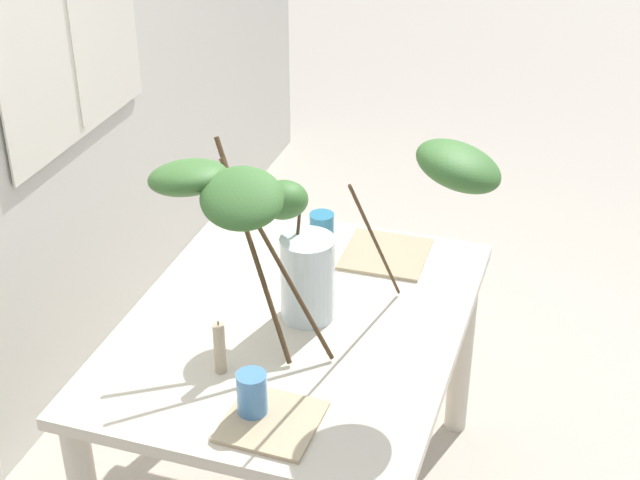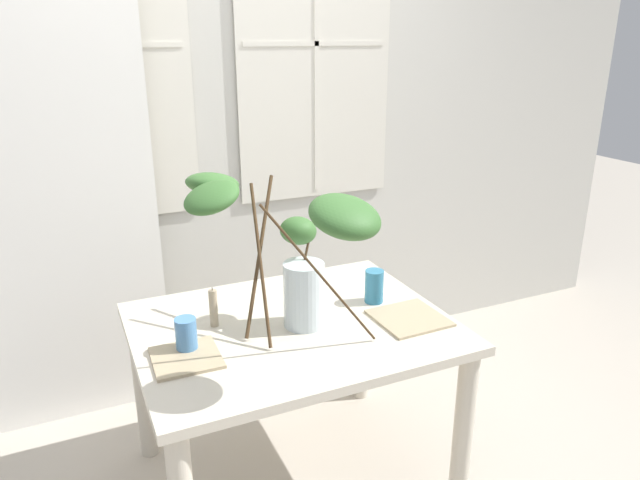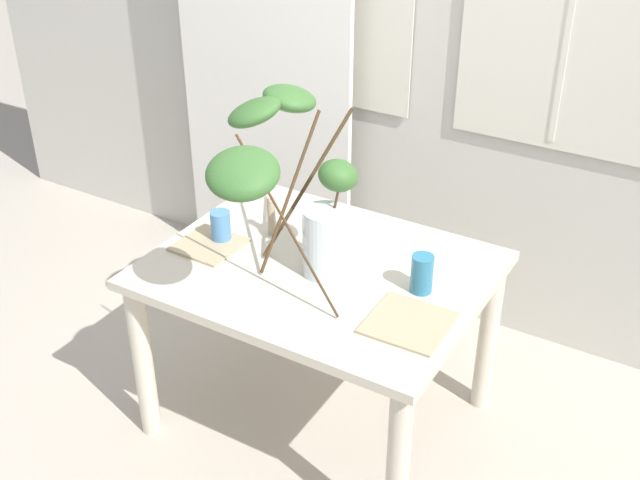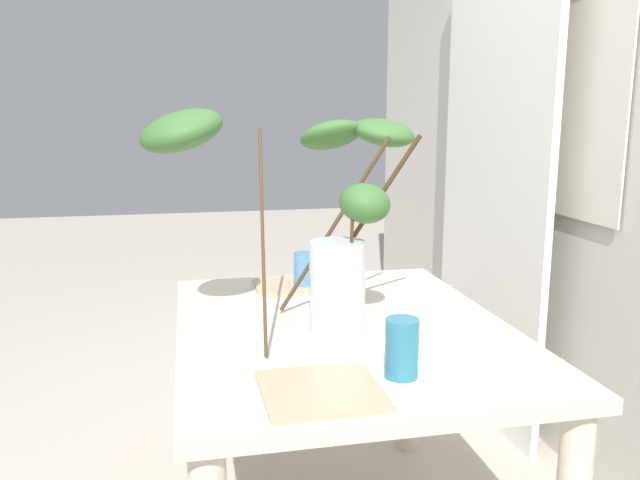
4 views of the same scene
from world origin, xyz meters
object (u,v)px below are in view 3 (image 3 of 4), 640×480
Objects in this scene: vase_with_branches at (294,181)px; plate_square_right at (408,323)px; drinking_glass_blue_right at (422,274)px; pillar_candle at (271,217)px; dining_table at (319,293)px; drinking_glass_blue_left at (221,227)px; plate_square_left at (209,245)px.

vase_with_branches reaches higher than plate_square_right.
pillar_candle is at bearing 174.34° from drinking_glass_blue_right.
vase_with_branches is (-0.06, -0.07, 0.48)m from dining_table.
drinking_glass_blue_left is at bearing 171.87° from plate_square_right.
plate_square_left is (-0.38, -0.02, -0.36)m from vase_with_branches.
pillar_candle is at bearing 159.52° from plate_square_right.
dining_table is at bearing 4.89° from drinking_glass_blue_left.
drinking_glass_blue_left is at bearing -174.41° from drinking_glass_blue_right.
drinking_glass_blue_right reaches higher than plate_square_right.
dining_table is at bearing 12.00° from plate_square_left.
plate_square_right is (0.85, -0.12, -0.06)m from drinking_glass_blue_left.
plate_square_left is at bearing -176.90° from vase_with_branches.
dining_table is 0.36m from pillar_candle.
drinking_glass_blue_left is at bearing -175.11° from dining_table.
drinking_glass_blue_right reaches higher than dining_table.
dining_table is 1.35× the size of vase_with_branches.
pillar_candle reaches higher than drinking_glass_blue_left.
plate_square_left is (-0.82, -0.13, -0.06)m from drinking_glass_blue_right.
plate_square_right is at bearing -8.13° from drinking_glass_blue_left.
pillar_candle reaches higher than plate_square_left.
vase_with_branches is 3.89× the size of plate_square_left.
drinking_glass_blue_left is 0.86m from plate_square_right.
pillar_candle is (-0.67, 0.07, 0.00)m from drinking_glass_blue_right.
plate_square_left is at bearing 175.71° from plate_square_right.
drinking_glass_blue_right reaches higher than drinking_glass_blue_left.
vase_with_branches is 3.41× the size of plate_square_right.
dining_table is 5.24× the size of plate_square_left.
vase_with_branches is at bearing -5.74° from drinking_glass_blue_left.
plate_square_right is 0.76m from pillar_candle.
drinking_glass_blue_right is at bearing 14.50° from vase_with_branches.
drinking_glass_blue_right is 0.87× the size of pillar_candle.
vase_with_branches is at bearing -39.13° from pillar_candle.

